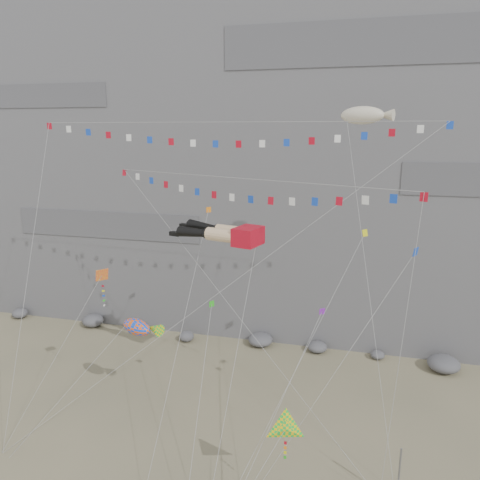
# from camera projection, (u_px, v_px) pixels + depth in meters

# --- Properties ---
(ground) EXTENTS (120.00, 120.00, 0.00)m
(ground) POSITION_uv_depth(u_px,v_px,m) (212.00, 447.00, 33.83)
(ground) COLOR gray
(ground) RESTS_ON ground
(cliff) EXTENTS (80.00, 28.00, 50.00)m
(cliff) POSITION_uv_depth(u_px,v_px,m) (287.00, 108.00, 58.24)
(cliff) COLOR slate
(cliff) RESTS_ON ground
(talus_boulders) EXTENTS (60.00, 3.00, 1.20)m
(talus_boulders) POSITION_uv_depth(u_px,v_px,m) (261.00, 340.00, 49.72)
(talus_boulders) COLOR #5C5D61
(talus_boulders) RESTS_ON ground
(anchor_pole_right) EXTENTS (0.12, 0.12, 3.88)m
(anchor_pole_right) POSITION_uv_depth(u_px,v_px,m) (399.00, 476.00, 28.32)
(anchor_pole_right) COLOR gray
(anchor_pole_right) RESTS_ON ground
(legs_kite) EXTENTS (7.91, 15.38, 19.30)m
(legs_kite) POSITION_uv_depth(u_px,v_px,m) (224.00, 233.00, 35.99)
(legs_kite) COLOR #B40B1C
(legs_kite) RESTS_ON ground
(flag_banner_upper) EXTENTS (32.05, 12.58, 29.14)m
(flag_banner_upper) POSITION_uv_depth(u_px,v_px,m) (226.00, 122.00, 36.13)
(flag_banner_upper) COLOR #B40B1C
(flag_banner_upper) RESTS_ON ground
(flag_banner_lower) EXTENTS (24.01, 12.09, 22.86)m
(flag_banner_lower) POSITION_uv_depth(u_px,v_px,m) (241.00, 179.00, 34.03)
(flag_banner_lower) COLOR #B40B1C
(flag_banner_lower) RESTS_ON ground
(harlequin_kite) EXTENTS (6.29, 7.25, 14.23)m
(harlequin_kite) POSITION_uv_depth(u_px,v_px,m) (102.00, 275.00, 35.11)
(harlequin_kite) COLOR red
(harlequin_kite) RESTS_ON ground
(fish_windsock) EXTENTS (8.70, 8.51, 12.32)m
(fish_windsock) POSITION_uv_depth(u_px,v_px,m) (137.00, 327.00, 36.05)
(fish_windsock) COLOR #FB580C
(fish_windsock) RESTS_ON ground
(delta_kite) EXTENTS (4.76, 4.58, 8.02)m
(delta_kite) POSITION_uv_depth(u_px,v_px,m) (286.00, 429.00, 26.69)
(delta_kite) COLOR yellow
(delta_kite) RESTS_ON ground
(blimp_windsock) EXTENTS (5.66, 11.90, 25.89)m
(blimp_windsock) POSITION_uv_depth(u_px,v_px,m) (362.00, 116.00, 35.04)
(blimp_windsock) COLOR beige
(blimp_windsock) RESTS_ON ground
(small_kite_a) EXTENTS (1.04, 15.43, 21.66)m
(small_kite_a) POSITION_uv_depth(u_px,v_px,m) (207.00, 216.00, 39.07)
(small_kite_a) COLOR orange
(small_kite_a) RESTS_ON ground
(small_kite_b) EXTENTS (4.97, 11.02, 14.91)m
(small_kite_b) POSITION_uv_depth(u_px,v_px,m) (320.00, 315.00, 33.24)
(small_kite_b) COLOR purple
(small_kite_b) RESTS_ON ground
(small_kite_c) EXTENTS (1.97, 10.65, 14.04)m
(small_kite_c) POSITION_uv_depth(u_px,v_px,m) (211.00, 308.00, 34.73)
(small_kite_c) COLOR green
(small_kite_c) RESTS_ON ground
(small_kite_d) EXTENTS (8.08, 14.31, 21.34)m
(small_kite_d) POSITION_uv_depth(u_px,v_px,m) (363.00, 237.00, 35.55)
(small_kite_d) COLOR yellow
(small_kite_d) RESTS_ON ground
(small_kite_e) EXTENTS (9.89, 6.89, 18.78)m
(small_kite_e) POSITION_uv_depth(u_px,v_px,m) (413.00, 256.00, 28.38)
(small_kite_e) COLOR #143FB6
(small_kite_e) RESTS_ON ground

